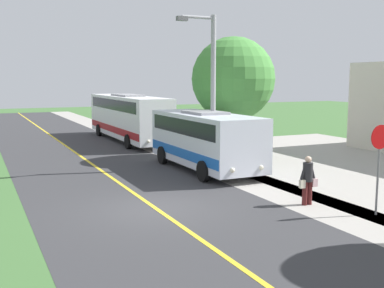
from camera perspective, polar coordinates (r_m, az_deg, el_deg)
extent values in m
plane|color=#3D6633|center=(15.87, -4.48, -7.80)|extent=(120.00, 120.00, 0.00)
cube|color=#333335|center=(15.87, -4.48, -7.79)|extent=(8.00, 100.00, 0.01)
cube|color=#9E9991|center=(18.29, 11.02, -5.80)|extent=(2.40, 100.00, 0.01)
cube|color=gold|center=(15.87, -4.48, -7.77)|extent=(0.16, 100.00, 0.00)
cube|color=silver|center=(22.18, 1.57, 0.70)|extent=(2.47, 7.56, 2.33)
cube|color=blue|center=(22.27, 1.56, -0.87)|extent=(2.51, 7.41, 0.44)
cube|color=black|center=(22.11, 1.57, 2.28)|extent=(2.51, 6.80, 0.70)
cube|color=gray|center=(22.06, 1.58, 3.86)|extent=(1.48, 2.27, 0.12)
cylinder|color=black|center=(20.94, 7.48, -2.74)|extent=(0.25, 0.90, 0.90)
cylinder|color=black|center=(19.73, 1.41, -3.33)|extent=(0.25, 0.90, 0.90)
cylinder|color=black|center=(24.95, 1.68, -0.97)|extent=(0.25, 0.90, 0.90)
cylinder|color=black|center=(23.95, -3.61, -1.36)|extent=(0.25, 0.90, 0.90)
sphere|color=#F2EACC|center=(19.39, 8.42, -2.86)|extent=(0.20, 0.20, 0.20)
sphere|color=#F2EACC|center=(18.69, 4.94, -3.21)|extent=(0.20, 0.20, 0.20)
cube|color=white|center=(33.07, -7.82, 3.38)|extent=(2.30, 11.87, 2.79)
cube|color=maroon|center=(33.14, -7.79, 1.93)|extent=(2.34, 11.64, 0.44)
cube|color=black|center=(33.01, -7.85, 4.84)|extent=(2.34, 10.69, 0.70)
cube|color=gray|center=(32.99, -7.87, 5.90)|extent=(1.38, 3.56, 0.12)
cylinder|color=black|center=(30.12, -3.59, 0.54)|extent=(0.25, 0.90, 0.90)
cylinder|color=black|center=(29.36, -7.77, 0.29)|extent=(0.25, 0.90, 0.90)
cylinder|color=black|center=(37.03, -7.79, 1.84)|extent=(0.25, 0.90, 0.90)
cylinder|color=black|center=(36.41, -11.25, 1.66)|extent=(0.25, 0.90, 0.90)
sphere|color=#F2EACC|center=(27.81, -2.86, 0.45)|extent=(0.20, 0.20, 0.20)
sphere|color=#F2EACC|center=(27.35, -5.31, 0.30)|extent=(0.20, 0.20, 0.20)
cylinder|color=#4C1919|center=(16.69, 14.09, -5.78)|extent=(0.18, 0.18, 0.82)
cylinder|color=#4C1919|center=(16.57, 13.55, -5.86)|extent=(0.18, 0.18, 0.82)
cylinder|color=#262628|center=(16.47, 13.90, -3.33)|extent=(0.34, 0.34, 0.65)
sphere|color=beige|center=(16.40, 13.95, -1.83)|extent=(0.22, 0.22, 0.22)
cylinder|color=#262628|center=(16.58, 14.40, -3.16)|extent=(0.28, 0.10, 0.59)
cube|color=beige|center=(16.67, 14.67, -4.56)|extent=(0.20, 0.12, 0.28)
cylinder|color=#262628|center=(16.35, 13.41, -3.28)|extent=(0.28, 0.10, 0.59)
cube|color=beige|center=(16.35, 13.26, -4.76)|extent=(0.20, 0.12, 0.28)
cylinder|color=slate|center=(15.94, 21.63, -4.19)|extent=(0.07, 0.07, 2.20)
cylinder|color=red|center=(15.71, 21.94, 0.80)|extent=(0.76, 0.03, 0.76)
cylinder|color=#9E9EA3|center=(22.29, 2.59, 6.15)|extent=(0.24, 0.24, 7.24)
cylinder|color=#9E9EA3|center=(22.10, 0.74, 15.16)|extent=(1.60, 0.14, 0.14)
cube|color=#59595B|center=(21.75, -1.22, 15.01)|extent=(0.50, 0.24, 0.20)
cylinder|color=#4C3826|center=(25.59, 4.95, 1.18)|extent=(0.36, 0.36, 2.63)
sphere|color=#478C3D|center=(25.42, 5.03, 7.90)|extent=(4.48, 4.48, 4.48)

